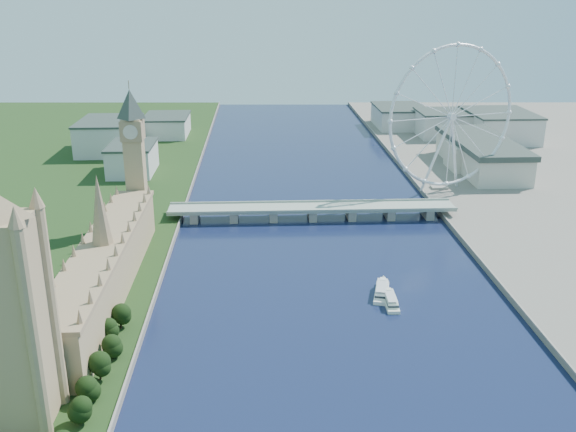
{
  "coord_description": "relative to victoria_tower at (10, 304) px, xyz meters",
  "views": [
    {
      "loc": [
        -40.49,
        -166.43,
        165.27
      ],
      "look_at": [
        -22.84,
        210.0,
        33.66
      ],
      "focal_mm": 40.0,
      "sensor_mm": 36.0,
      "label": 1
    }
  ],
  "objects": [
    {
      "name": "london_eye",
      "position": [
        254.98,
        300.08,
        13.03
      ],
      "size": [
        113.6,
        39.12,
        124.3
      ],
      "color": "silver",
      "rests_on": "ground"
    },
    {
      "name": "victoria_tower",
      "position": [
        0.0,
        0.0,
        0.0
      ],
      "size": [
        28.16,
        28.16,
        112.0
      ],
      "color": "tan",
      "rests_on": "ground"
    },
    {
      "name": "tree_row",
      "position": [
        22.0,
        -5.0,
        -46.0
      ],
      "size": [
        9.04,
        169.04,
        20.02
      ],
      "color": "black",
      "rests_on": "ground"
    },
    {
      "name": "westminster_bridge",
      "position": [
        135.0,
        245.0,
        -47.86
      ],
      "size": [
        220.0,
        22.0,
        9.5
      ],
      "color": "gray",
      "rests_on": "ground"
    },
    {
      "name": "big_ben",
      "position": [
        7.0,
        223.0,
        12.08
      ],
      "size": [
        20.02,
        20.02,
        110.0
      ],
      "color": "tan",
      "rests_on": "ground"
    },
    {
      "name": "county_hall",
      "position": [
        310.0,
        375.0,
        -54.49
      ],
      "size": [
        54.0,
        144.0,
        35.0
      ],
      "primitive_type": null,
      "color": "beige",
      "rests_on": "ground"
    },
    {
      "name": "tour_boat_near",
      "position": [
        164.16,
        110.38,
        -54.49
      ],
      "size": [
        14.99,
        31.45,
        6.74
      ],
      "primitive_type": null,
      "rotation": [
        0.0,
        0.0,
        -0.25
      ],
      "color": "white",
      "rests_on": "ground"
    },
    {
      "name": "city_skyline",
      "position": [
        174.22,
        505.08,
        -37.53
      ],
      "size": [
        505.0,
        280.0,
        32.0
      ],
      "color": "beige",
      "rests_on": "ground"
    },
    {
      "name": "tour_boat_far",
      "position": [
        167.01,
        98.52,
        -54.49
      ],
      "size": [
        7.87,
        27.93,
        6.11
      ],
      "primitive_type": null,
      "rotation": [
        0.0,
        0.0,
        -0.03
      ],
      "color": "silver",
      "rests_on": "ground"
    },
    {
      "name": "parliament_range",
      "position": [
        7.0,
        115.0,
        -36.01
      ],
      "size": [
        24.0,
        200.0,
        70.0
      ],
      "color": "tan",
      "rests_on": "ground"
    }
  ]
}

